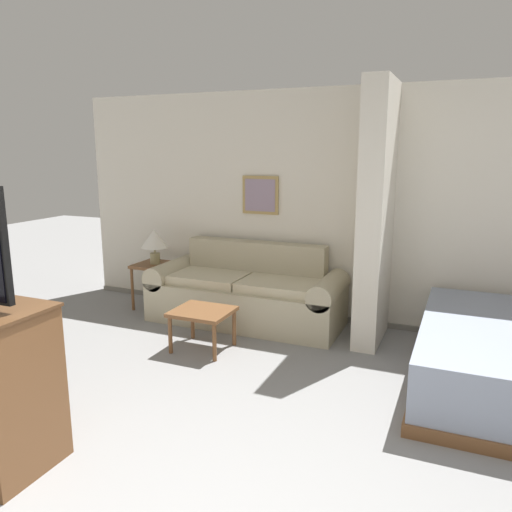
# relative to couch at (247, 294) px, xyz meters

# --- Properties ---
(wall_back) EXTENTS (6.97, 0.16, 2.60)m
(wall_back) POSITION_rel_couch_xyz_m (1.10, 0.48, 0.97)
(wall_back) COLOR silver
(wall_back) RESTS_ON ground_plane
(wall_partition_pillar) EXTENTS (0.24, 0.83, 2.60)m
(wall_partition_pillar) POSITION_rel_couch_xyz_m (1.41, 0.01, 0.97)
(wall_partition_pillar) COLOR silver
(wall_partition_pillar) RESTS_ON ground_plane
(couch) EXTENTS (2.21, 0.84, 0.88)m
(couch) POSITION_rel_couch_xyz_m (0.00, 0.00, 0.00)
(couch) COLOR #B7AD8E
(couch) RESTS_ON ground_plane
(coffee_table) EXTENTS (0.56, 0.51, 0.40)m
(coffee_table) POSITION_rel_couch_xyz_m (-0.06, -0.91, 0.02)
(coffee_table) COLOR brown
(coffee_table) RESTS_ON ground_plane
(side_table) EXTENTS (0.47, 0.47, 0.56)m
(side_table) POSITION_rel_couch_xyz_m (-1.25, 0.04, 0.14)
(side_table) COLOR brown
(side_table) RESTS_ON ground_plane
(table_lamp) EXTENTS (0.33, 0.33, 0.43)m
(table_lamp) POSITION_rel_couch_xyz_m (-1.25, 0.04, 0.53)
(table_lamp) COLOR tan
(table_lamp) RESTS_ON side_table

